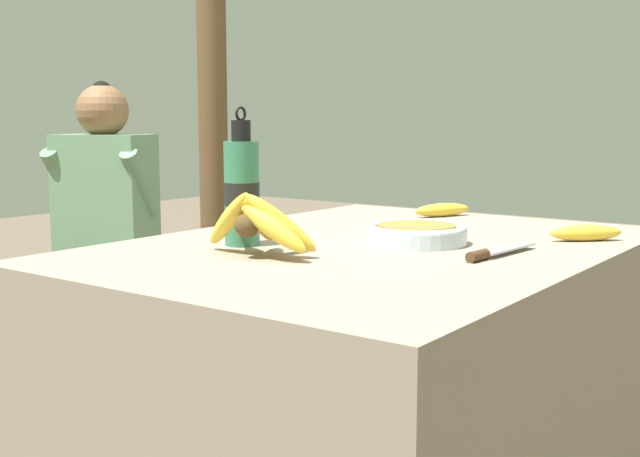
{
  "coord_description": "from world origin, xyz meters",
  "views": [
    {
      "loc": [
        -1.37,
        -0.87,
        0.95
      ],
      "look_at": [
        -0.12,
        0.05,
        0.73
      ],
      "focal_mm": 45.0,
      "sensor_mm": 36.0,
      "label": 1
    }
  ],
  "objects": [
    {
      "name": "market_counter",
      "position": [
        0.0,
        0.0,
        0.34
      ],
      "size": [
        1.2,
        0.89,
        0.69
      ],
      "color": "gray",
      "rests_on": "ground_plane"
    },
    {
      "name": "serving_bowl",
      "position": [
        0.05,
        -0.07,
        0.71
      ],
      "size": [
        0.21,
        0.21,
        0.04
      ],
      "color": "silver",
      "rests_on": "market_counter"
    },
    {
      "name": "seated_vendor",
      "position": [
        0.49,
        1.49,
        0.61
      ],
      "size": [
        0.47,
        0.43,
        1.08
      ],
      "rotation": [
        0.0,
        0.0,
        3.48
      ],
      "color": "#232328",
      "rests_on": "ground_plane"
    },
    {
      "name": "loose_banana_front",
      "position": [
        0.29,
        -0.34,
        0.71
      ],
      "size": [
        0.13,
        0.14,
        0.03
      ],
      "rotation": [
        0.0,
        0.0,
        -0.81
      ],
      "color": "gold",
      "rests_on": "market_counter"
    },
    {
      "name": "support_post_far",
      "position": [
        1.31,
        1.7,
        1.25
      ],
      "size": [
        0.13,
        0.13,
        2.5
      ],
      "color": "brown",
      "rests_on": "ground_plane"
    },
    {
      "name": "loose_banana_side",
      "position": [
        0.49,
        0.1,
        0.71
      ],
      "size": [
        0.17,
        0.11,
        0.03
      ],
      "rotation": [
        0.0,
        0.0,
        -0.46
      ],
      "color": "gold",
      "rests_on": "market_counter"
    },
    {
      "name": "knife",
      "position": [
        -0.01,
        -0.27,
        0.7
      ],
      "size": [
        0.22,
        0.04,
        0.02
      ],
      "rotation": [
        0.0,
        0.0,
        -0.09
      ],
      "color": "#BCBCC1",
      "rests_on": "market_counter"
    },
    {
      "name": "banana_bunch_ripe",
      "position": [
        -0.25,
        0.09,
        0.75
      ],
      "size": [
        0.16,
        0.27,
        0.13
      ],
      "color": "#4C381E",
      "rests_on": "market_counter"
    },
    {
      "name": "water_bottle",
      "position": [
        -0.17,
        0.2,
        0.8
      ],
      "size": [
        0.07,
        0.07,
        0.28
      ],
      "color": "#337556",
      "rests_on": "market_counter"
    },
    {
      "name": "wooden_bench",
      "position": [
        0.2,
        1.53,
        0.32
      ],
      "size": [
        1.69,
        0.32,
        0.38
      ],
      "color": "brown",
      "rests_on": "ground_plane"
    }
  ]
}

